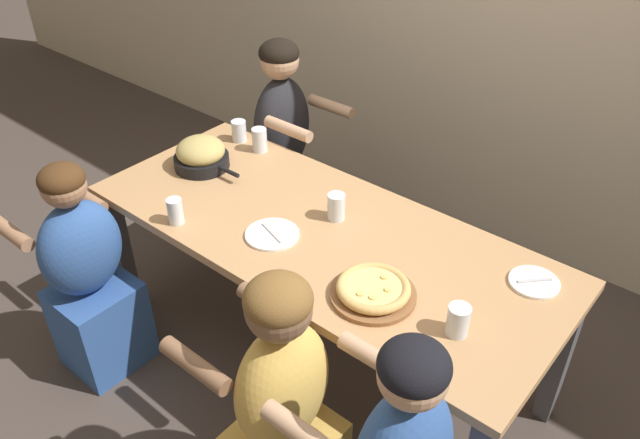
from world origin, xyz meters
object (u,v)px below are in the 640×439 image
object	(u,v)px
drinking_glass_a	(458,320)
diner_near_midright	(283,416)
empty_plate_a	(272,234)
drinking_glass_b	(260,141)
drinking_glass_d	(239,132)
diner_near_left	(89,281)
diner_far_left	(283,151)
drinking_glass_e	(176,213)
skillet_bowl	(201,155)
drinking_glass_c	(337,208)
empty_plate_b	(534,282)
pizza_board_main	(373,290)

from	to	relation	value
drinking_glass_a	diner_near_midright	bearing A→B (deg)	-125.29
empty_plate_a	drinking_glass_b	world-z (taller)	drinking_glass_b
drinking_glass_b	drinking_glass_d	world-z (taller)	drinking_glass_b
empty_plate_a	drinking_glass_d	size ratio (longest dim) A/B	2.05
drinking_glass_d	diner_near_left	xyz separation A→B (m)	(0.04, -0.97, -0.32)
drinking_glass_d	diner_far_left	size ratio (longest dim) A/B	0.09
drinking_glass_b	drinking_glass_e	xyz separation A→B (m)	(0.16, -0.66, -0.00)
skillet_bowl	drinking_glass_a	distance (m)	1.48
drinking_glass_c	diner_far_left	xyz separation A→B (m)	(-0.80, 0.54, -0.24)
skillet_bowl	drinking_glass_c	size ratio (longest dim) A/B	3.24
empty_plate_b	drinking_glass_c	world-z (taller)	drinking_glass_c
drinking_glass_a	drinking_glass_d	distance (m)	1.60
drinking_glass_a	diner_far_left	world-z (taller)	diner_far_left
empty_plate_a	drinking_glass_b	distance (m)	0.71
skillet_bowl	drinking_glass_d	bearing A→B (deg)	100.47
empty_plate_a	drinking_glass_c	distance (m)	0.29
drinking_glass_a	drinking_glass_b	distance (m)	1.45
drinking_glass_c	diner_near_left	xyz separation A→B (m)	(-0.77, -0.75, -0.32)
drinking_glass_e	drinking_glass_c	bearing A→B (deg)	42.20
drinking_glass_e	diner_near_midright	world-z (taller)	diner_near_midright
empty_plate_b	drinking_glass_d	world-z (taller)	drinking_glass_d
skillet_bowl	drinking_glass_e	size ratio (longest dim) A/B	3.34
empty_plate_b	drinking_glass_e	world-z (taller)	drinking_glass_e
drinking_glass_d	skillet_bowl	bearing A→B (deg)	-79.53
skillet_bowl	diner_far_left	size ratio (longest dim) A/B	0.32
empty_plate_a	diner_near_midright	bearing A→B (deg)	-44.49
skillet_bowl	empty_plate_a	xyz separation A→B (m)	(0.63, -0.19, -0.06)
drinking_glass_e	drinking_glass_a	bearing A→B (deg)	8.64
pizza_board_main	drinking_glass_e	world-z (taller)	drinking_glass_e
skillet_bowl	diner_near_left	xyz separation A→B (m)	(-0.02, -0.67, -0.34)
pizza_board_main	empty_plate_b	xyz separation A→B (m)	(0.41, 0.43, -0.02)
pizza_board_main	drinking_glass_a	distance (m)	0.32
drinking_glass_e	empty_plate_a	bearing A→B (deg)	26.70
drinking_glass_a	drinking_glass_b	world-z (taller)	drinking_glass_b
empty_plate_a	diner_far_left	world-z (taller)	diner_far_left
skillet_bowl	empty_plate_a	size ratio (longest dim) A/B	1.71
diner_near_left	drinking_glass_a	bearing A→B (deg)	-71.89
empty_plate_a	drinking_glass_c	xyz separation A→B (m)	(0.12, 0.26, 0.05)
diner_near_midright	drinking_glass_e	bearing A→B (deg)	70.73
drinking_glass_d	diner_near_midright	size ratio (longest dim) A/B	0.10
empty_plate_b	diner_near_midright	size ratio (longest dim) A/B	0.17
drinking_glass_a	diner_near_left	world-z (taller)	diner_near_left
skillet_bowl	drinking_glass_c	bearing A→B (deg)	5.57
drinking_glass_a	diner_near_midright	xyz separation A→B (m)	(-0.34, -0.48, -0.29)
skillet_bowl	empty_plate_a	distance (m)	0.66
drinking_glass_d	diner_far_left	xyz separation A→B (m)	(0.01, 0.31, -0.24)
drinking_glass_b	drinking_glass_c	world-z (taller)	drinking_glass_b
diner_near_midright	diner_near_left	world-z (taller)	diner_near_midright
drinking_glass_a	drinking_glass_e	bearing A→B (deg)	-171.36
drinking_glass_b	diner_far_left	size ratio (longest dim) A/B	0.10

